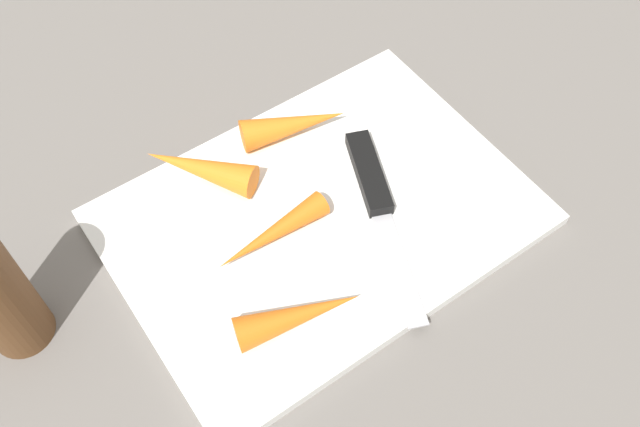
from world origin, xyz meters
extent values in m
plane|color=slate|center=(0.00, 0.00, 0.00)|extent=(1.40, 1.40, 0.00)
cube|color=white|center=(0.00, 0.00, 0.01)|extent=(0.36, 0.26, 0.01)
cube|color=#B7B7BC|center=(-0.02, 0.08, 0.01)|extent=(0.06, 0.11, 0.00)
cube|color=black|center=(-0.06, -0.01, 0.02)|extent=(0.05, 0.09, 0.01)
cone|color=orange|center=(0.07, 0.08, 0.03)|extent=(0.11, 0.06, 0.03)
cone|color=orange|center=(0.07, -0.09, 0.03)|extent=(0.09, 0.10, 0.03)
cone|color=orange|center=(0.05, 0.00, 0.02)|extent=(0.11, 0.03, 0.02)
cone|color=orange|center=(-0.03, -0.09, 0.03)|extent=(0.11, 0.06, 0.03)
camera|label=1|loc=(0.20, 0.29, 0.53)|focal=39.45mm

